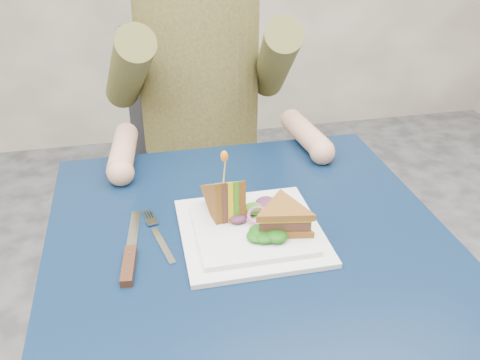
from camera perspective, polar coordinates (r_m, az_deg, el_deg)
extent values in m
cube|color=black|center=(0.97, 1.04, -6.80)|extent=(0.75, 0.75, 0.03)
cylinder|color=#595B5E|center=(1.44, -14.94, -12.27)|extent=(0.04, 0.04, 0.70)
cylinder|color=#595B5E|center=(1.52, 10.12, -9.03)|extent=(0.04, 0.04, 0.70)
cube|color=#47474C|center=(1.65, -4.15, -0.73)|extent=(0.42, 0.40, 0.04)
cube|color=#47474C|center=(1.70, -5.37, 9.58)|extent=(0.42, 0.03, 0.46)
cylinder|color=#47474C|center=(1.64, -9.28, -11.47)|extent=(0.02, 0.02, 0.43)
cylinder|color=#47474C|center=(1.68, 3.18, -9.88)|extent=(0.02, 0.02, 0.43)
cylinder|color=#47474C|center=(1.91, -10.01, -4.77)|extent=(0.02, 0.02, 0.43)
cylinder|color=#47474C|center=(1.95, 0.61, -3.56)|extent=(0.02, 0.02, 0.43)
cylinder|color=brown|center=(1.46, -4.65, 13.11)|extent=(0.34, 0.34, 0.52)
cylinder|color=brown|center=(1.36, -12.46, 11.86)|extent=(0.15, 0.39, 0.31)
cylinder|color=tan|center=(1.22, -12.99, 3.19)|extent=(0.08, 0.20, 0.06)
sphere|color=tan|center=(1.14, -13.26, 0.81)|extent=(0.06, 0.06, 0.06)
cylinder|color=brown|center=(1.41, 3.93, 13.14)|extent=(0.15, 0.39, 0.31)
cylinder|color=tan|center=(1.29, 7.41, 5.15)|extent=(0.08, 0.20, 0.06)
sphere|color=tan|center=(1.21, 9.23, 3.10)|extent=(0.06, 0.06, 0.06)
cube|color=white|center=(0.96, 1.22, -5.81)|extent=(0.26, 0.26, 0.01)
cube|color=white|center=(0.95, 1.22, -5.32)|extent=(0.21, 0.21, 0.01)
cube|color=silver|center=(0.94, -8.66, -7.24)|extent=(0.04, 0.12, 0.00)
cube|color=silver|center=(1.00, -9.87, -4.61)|extent=(0.03, 0.03, 0.00)
cube|color=silver|center=(1.02, -10.65, -3.90)|extent=(0.01, 0.03, 0.00)
cube|color=silver|center=(1.02, -10.38, -3.84)|extent=(0.01, 0.03, 0.00)
cube|color=silver|center=(1.02, -10.11, -3.78)|extent=(0.01, 0.03, 0.00)
cube|color=silver|center=(1.02, -9.84, -3.72)|extent=(0.01, 0.03, 0.00)
cube|color=silver|center=(0.98, -11.87, -5.72)|extent=(0.03, 0.14, 0.00)
cube|color=black|center=(0.90, -12.38, -9.34)|extent=(0.03, 0.10, 0.01)
cylinder|color=silver|center=(0.91, -12.30, -8.01)|extent=(0.01, 0.01, 0.00)
cylinder|color=silver|center=(0.88, -12.55, -10.03)|extent=(0.01, 0.01, 0.00)
cylinder|color=tan|center=(0.93, -1.75, 1.14)|extent=(0.01, 0.01, 0.06)
ellipsoid|color=orange|center=(0.91, -1.77, 2.68)|extent=(0.01, 0.01, 0.02)
torus|color=#9E4C7A|center=(0.95, 2.05, -4.05)|extent=(0.04, 0.04, 0.02)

